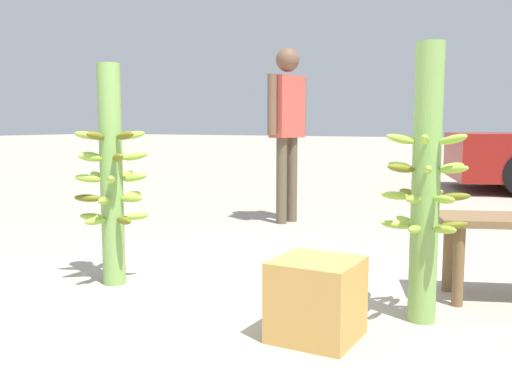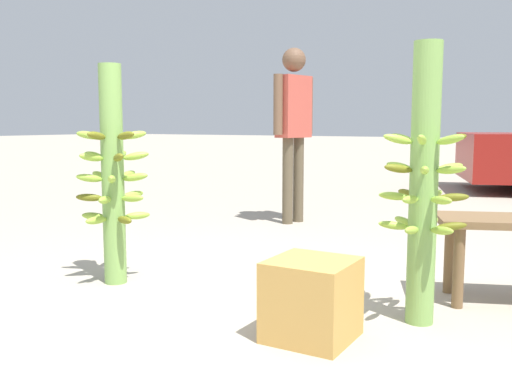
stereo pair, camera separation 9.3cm
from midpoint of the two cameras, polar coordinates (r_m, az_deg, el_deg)
The scene contains 5 objects.
ground_plane at distance 2.91m, azimuth -2.50°, elevation -12.90°, with size 80.00×80.00×0.00m, color #A89E8C.
banana_stalk_left at distance 3.57m, azimuth -13.41°, elevation 1.59°, with size 0.45×0.45×1.34m.
banana_stalk_center at distance 2.89m, azimuth 17.30°, elevation 0.66°, with size 0.42×0.43×1.37m.
vendor_person at distance 5.65m, azimuth 4.25°, elevation 7.47°, with size 0.25×0.56×1.71m.
produce_crate at distance 2.67m, azimuth 6.60°, elevation -10.62°, with size 0.37×0.37×0.37m.
Camera 2 is at (1.53, -2.28, 0.98)m, focal length 40.00 mm.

